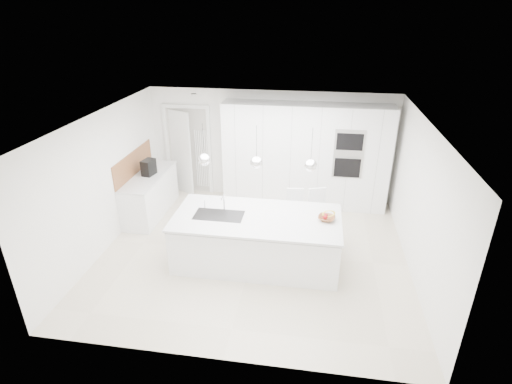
# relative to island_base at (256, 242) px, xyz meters

# --- Properties ---
(floor) EXTENTS (5.50, 5.50, 0.00)m
(floor) POSITION_rel_island_base_xyz_m (-0.10, 0.30, -0.43)
(floor) COLOR beige
(floor) RESTS_ON ground
(wall_back) EXTENTS (5.50, 0.00, 5.50)m
(wall_back) POSITION_rel_island_base_xyz_m (-0.10, 2.80, 0.82)
(wall_back) COLOR white
(wall_back) RESTS_ON ground
(wall_left) EXTENTS (0.00, 5.00, 5.00)m
(wall_left) POSITION_rel_island_base_xyz_m (-2.85, 0.30, 0.82)
(wall_left) COLOR white
(wall_left) RESTS_ON ground
(ceiling) EXTENTS (5.50, 5.50, 0.00)m
(ceiling) POSITION_rel_island_base_xyz_m (-0.10, 0.30, 2.07)
(ceiling) COLOR white
(ceiling) RESTS_ON wall_back
(tall_cabinets) EXTENTS (3.60, 0.60, 2.30)m
(tall_cabinets) POSITION_rel_island_base_xyz_m (0.70, 2.50, 0.72)
(tall_cabinets) COLOR white
(tall_cabinets) RESTS_ON floor
(oven_stack) EXTENTS (0.62, 0.04, 1.05)m
(oven_stack) POSITION_rel_island_base_xyz_m (1.60, 2.19, 0.92)
(oven_stack) COLOR #A5A5A8
(oven_stack) RESTS_ON tall_cabinets
(doorway_frame) EXTENTS (1.11, 0.08, 2.13)m
(doorway_frame) POSITION_rel_island_base_xyz_m (-2.05, 2.77, 0.59)
(doorway_frame) COLOR white
(doorway_frame) RESTS_ON floor
(hallway_door) EXTENTS (0.76, 0.38, 2.00)m
(hallway_door) POSITION_rel_island_base_xyz_m (-2.30, 2.72, 0.57)
(hallway_door) COLOR white
(hallway_door) RESTS_ON floor
(radiator) EXTENTS (0.32, 0.04, 1.40)m
(radiator) POSITION_rel_island_base_xyz_m (-1.73, 2.76, 0.42)
(radiator) COLOR white
(radiator) RESTS_ON floor
(left_base_cabinets) EXTENTS (0.60, 1.80, 0.86)m
(left_base_cabinets) POSITION_rel_island_base_xyz_m (-2.55, 1.50, 0.00)
(left_base_cabinets) COLOR white
(left_base_cabinets) RESTS_ON floor
(left_worktop) EXTENTS (0.62, 1.82, 0.04)m
(left_worktop) POSITION_rel_island_base_xyz_m (-2.55, 1.50, 0.45)
(left_worktop) COLOR silver
(left_worktop) RESTS_ON left_base_cabinets
(oak_backsplash) EXTENTS (0.02, 1.80, 0.50)m
(oak_backsplash) POSITION_rel_island_base_xyz_m (-2.84, 1.50, 0.72)
(oak_backsplash) COLOR #955E38
(oak_backsplash) RESTS_ON wall_left
(island_base) EXTENTS (2.80, 1.20, 0.86)m
(island_base) POSITION_rel_island_base_xyz_m (0.00, 0.00, 0.00)
(island_base) COLOR white
(island_base) RESTS_ON floor
(island_worktop) EXTENTS (2.84, 1.40, 0.04)m
(island_worktop) POSITION_rel_island_base_xyz_m (0.00, 0.05, 0.45)
(island_worktop) COLOR silver
(island_worktop) RESTS_ON island_base
(island_sink) EXTENTS (0.84, 0.44, 0.18)m
(island_sink) POSITION_rel_island_base_xyz_m (-0.65, -0.00, 0.39)
(island_sink) COLOR #3F3F42
(island_sink) RESTS_ON island_worktop
(island_tap) EXTENTS (0.02, 0.02, 0.30)m
(island_tap) POSITION_rel_island_base_xyz_m (-0.60, 0.20, 0.62)
(island_tap) COLOR white
(island_tap) RESTS_ON island_worktop
(pendant_left) EXTENTS (0.20, 0.20, 0.20)m
(pendant_left) POSITION_rel_island_base_xyz_m (-0.85, -0.00, 1.47)
(pendant_left) COLOR white
(pendant_left) RESTS_ON ceiling
(pendant_mid) EXTENTS (0.20, 0.20, 0.20)m
(pendant_mid) POSITION_rel_island_base_xyz_m (-0.00, -0.00, 1.47)
(pendant_mid) COLOR white
(pendant_mid) RESTS_ON ceiling
(pendant_right) EXTENTS (0.20, 0.20, 0.20)m
(pendant_right) POSITION_rel_island_base_xyz_m (0.85, -0.00, 1.47)
(pendant_right) COLOR white
(pendant_right) RESTS_ON ceiling
(fruit_bowl) EXTENTS (0.33, 0.33, 0.07)m
(fruit_bowl) POSITION_rel_island_base_xyz_m (1.17, 0.11, 0.50)
(fruit_bowl) COLOR #955E38
(fruit_bowl) RESTS_ON island_worktop
(espresso_machine) EXTENTS (0.25, 0.34, 0.33)m
(espresso_machine) POSITION_rel_island_base_xyz_m (-2.53, 1.54, 0.64)
(espresso_machine) COLOR black
(espresso_machine) RESTS_ON left_worktop
(bar_stool_left) EXTENTS (0.39, 0.50, 1.00)m
(bar_stool_left) POSITION_rel_island_base_xyz_m (0.58, 0.93, 0.07)
(bar_stool_left) COLOR white
(bar_stool_left) RESTS_ON floor
(bar_stool_right) EXTENTS (0.47, 0.56, 1.04)m
(bar_stool_right) POSITION_rel_island_base_xyz_m (1.00, 0.92, 0.09)
(bar_stool_right) COLOR white
(bar_stool_right) RESTS_ON floor
(apple_a) EXTENTS (0.08, 0.08, 0.08)m
(apple_a) POSITION_rel_island_base_xyz_m (1.14, 0.13, 0.54)
(apple_a) COLOR red
(apple_a) RESTS_ON fruit_bowl
(apple_b) EXTENTS (0.09, 0.09, 0.09)m
(apple_b) POSITION_rel_island_base_xyz_m (1.14, 0.08, 0.54)
(apple_b) COLOR red
(apple_b) RESTS_ON fruit_bowl
(banana_bunch) EXTENTS (0.26, 0.18, 0.23)m
(banana_bunch) POSITION_rel_island_base_xyz_m (1.20, 0.10, 0.59)
(banana_bunch) COLOR yellow
(banana_bunch) RESTS_ON fruit_bowl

